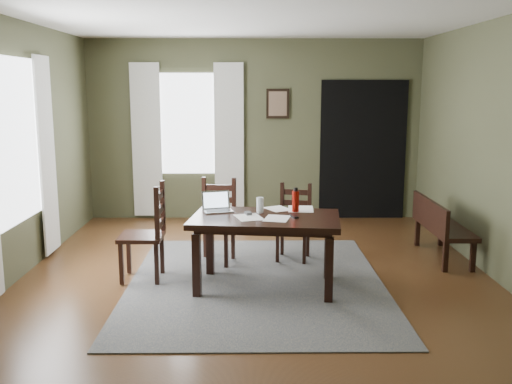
{
  "coord_description": "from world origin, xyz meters",
  "views": [
    {
      "loc": [
        -0.06,
        -5.63,
        1.99
      ],
      "look_at": [
        0.0,
        0.3,
        0.9
      ],
      "focal_mm": 40.0,
      "sensor_mm": 36.0,
      "label": 1
    }
  ],
  "objects_px": {
    "bench": "(439,223)",
    "laptop": "(217,206)",
    "chair_back_left": "(216,222)",
    "water_bottle": "(296,201)",
    "chair_back_right": "(294,223)",
    "chair_end": "(147,234)",
    "dining_table": "(265,225)"
  },
  "relations": [
    {
      "from": "bench",
      "to": "laptop",
      "type": "distance_m",
      "value": 2.69
    },
    {
      "from": "chair_back_left",
      "to": "water_bottle",
      "type": "distance_m",
      "value": 1.14
    },
    {
      "from": "water_bottle",
      "to": "laptop",
      "type": "bearing_deg",
      "value": 176.3
    },
    {
      "from": "chair_back_right",
      "to": "laptop",
      "type": "relative_size",
      "value": 2.56
    },
    {
      "from": "laptop",
      "to": "water_bottle",
      "type": "relative_size",
      "value": 1.36
    },
    {
      "from": "chair_end",
      "to": "laptop",
      "type": "distance_m",
      "value": 0.79
    },
    {
      "from": "chair_end",
      "to": "chair_back_right",
      "type": "bearing_deg",
      "value": 114.62
    },
    {
      "from": "chair_back_left",
      "to": "dining_table",
      "type": "bearing_deg",
      "value": -46.73
    },
    {
      "from": "chair_back_right",
      "to": "water_bottle",
      "type": "height_order",
      "value": "water_bottle"
    },
    {
      "from": "chair_back_left",
      "to": "bench",
      "type": "bearing_deg",
      "value": 14.37
    },
    {
      "from": "chair_back_left",
      "to": "chair_back_right",
      "type": "xyz_separation_m",
      "value": [
        0.9,
        0.1,
        -0.04
      ]
    },
    {
      "from": "chair_back_left",
      "to": "chair_back_right",
      "type": "relative_size",
      "value": 1.09
    },
    {
      "from": "chair_end",
      "to": "bench",
      "type": "xyz_separation_m",
      "value": [
        3.29,
        0.75,
        -0.08
      ]
    },
    {
      "from": "dining_table",
      "to": "laptop",
      "type": "height_order",
      "value": "laptop"
    },
    {
      "from": "chair_end",
      "to": "chair_back_left",
      "type": "height_order",
      "value": "chair_end"
    },
    {
      "from": "dining_table",
      "to": "chair_back_right",
      "type": "distance_m",
      "value": 1.06
    },
    {
      "from": "chair_end",
      "to": "water_bottle",
      "type": "bearing_deg",
      "value": 88.62
    },
    {
      "from": "chair_back_left",
      "to": "water_bottle",
      "type": "xyz_separation_m",
      "value": [
        0.85,
        -0.66,
        0.38
      ]
    },
    {
      "from": "chair_back_left",
      "to": "chair_back_right",
      "type": "bearing_deg",
      "value": 17.82
    },
    {
      "from": "chair_end",
      "to": "bench",
      "type": "distance_m",
      "value": 3.38
    },
    {
      "from": "dining_table",
      "to": "chair_back_left",
      "type": "relative_size",
      "value": 1.62
    },
    {
      "from": "chair_back_right",
      "to": "water_bottle",
      "type": "distance_m",
      "value": 0.87
    },
    {
      "from": "dining_table",
      "to": "water_bottle",
      "type": "height_order",
      "value": "water_bottle"
    },
    {
      "from": "bench",
      "to": "laptop",
      "type": "bearing_deg",
      "value": 106.16
    },
    {
      "from": "bench",
      "to": "chair_back_left",
      "type": "bearing_deg",
      "value": 92.92
    },
    {
      "from": "laptop",
      "to": "water_bottle",
      "type": "distance_m",
      "value": 0.81
    },
    {
      "from": "chair_back_right",
      "to": "bench",
      "type": "height_order",
      "value": "chair_back_right"
    },
    {
      "from": "chair_back_left",
      "to": "laptop",
      "type": "bearing_deg",
      "value": -74.16
    },
    {
      "from": "chair_end",
      "to": "chair_back_left",
      "type": "bearing_deg",
      "value": 132.35
    },
    {
      "from": "chair_back_left",
      "to": "laptop",
      "type": "height_order",
      "value": "chair_back_left"
    },
    {
      "from": "chair_back_right",
      "to": "bench",
      "type": "bearing_deg",
      "value": 14.28
    },
    {
      "from": "chair_back_right",
      "to": "water_bottle",
      "type": "xyz_separation_m",
      "value": [
        -0.05,
        -0.76,
        0.42
      ]
    }
  ]
}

